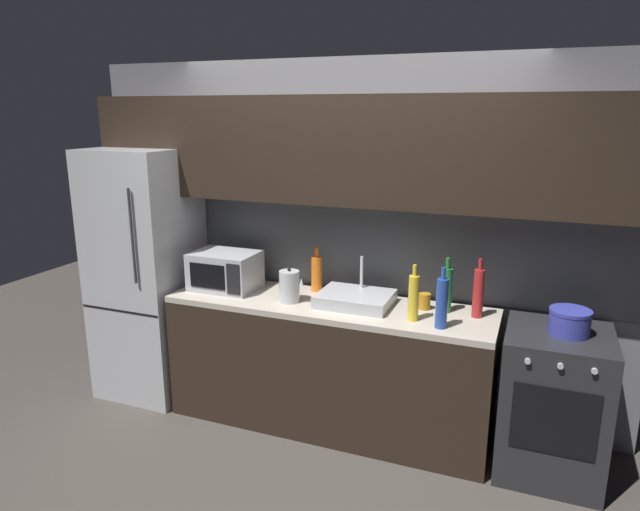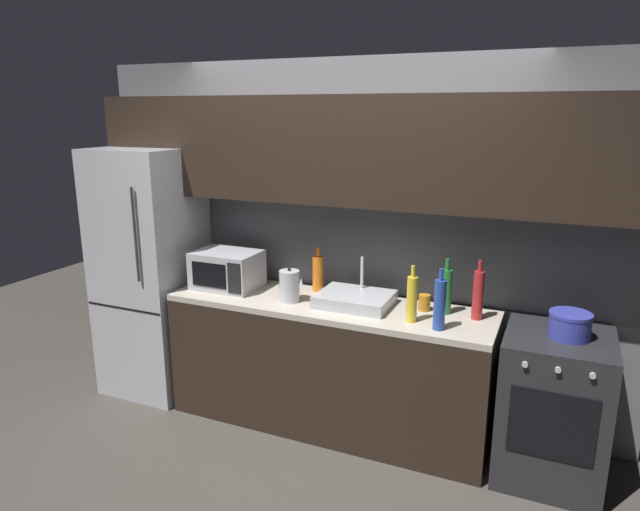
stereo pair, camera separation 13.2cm
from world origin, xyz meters
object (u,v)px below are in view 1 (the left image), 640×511
(microwave, at_px, (225,271))
(wine_bottle_orange, at_px, (317,273))
(oven_range, at_px, (553,403))
(cooking_pot, at_px, (570,322))
(refrigerator, at_px, (147,274))
(wine_bottle_red, at_px, (478,293))
(mug_amber, at_px, (425,301))
(wine_bottle_blue, at_px, (442,303))
(wine_bottle_yellow, at_px, (414,297))
(wine_bottle_green, at_px, (446,289))
(kettle, at_px, (289,286))

(microwave, distance_m, wine_bottle_orange, 0.66)
(oven_range, bearing_deg, cooking_pot, 2.03)
(refrigerator, distance_m, cooking_pot, 2.97)
(oven_range, xyz_separation_m, wine_bottle_orange, (-1.61, 0.21, 0.58))
(wine_bottle_orange, bearing_deg, wine_bottle_red, -5.91)
(microwave, height_order, mug_amber, microwave)
(wine_bottle_blue, height_order, wine_bottle_yellow, wine_bottle_blue)
(wine_bottle_red, bearing_deg, mug_amber, 176.35)
(wine_bottle_yellow, relative_size, mug_amber, 3.36)
(wine_bottle_blue, relative_size, wine_bottle_yellow, 1.05)
(wine_bottle_green, bearing_deg, cooking_pot, -9.05)
(wine_bottle_orange, distance_m, mug_amber, 0.80)
(mug_amber, relative_size, cooking_pot, 0.45)
(kettle, bearing_deg, wine_bottle_blue, -5.46)
(wine_bottle_green, height_order, wine_bottle_red, wine_bottle_red)
(wine_bottle_orange, xyz_separation_m, cooking_pot, (1.65, -0.21, -0.06))
(wine_bottle_green, xyz_separation_m, wine_bottle_yellow, (-0.16, -0.23, -0.00))
(mug_amber, bearing_deg, wine_bottle_green, 1.13)
(microwave, height_order, kettle, microwave)
(oven_range, height_order, wine_bottle_yellow, wine_bottle_yellow)
(cooking_pot, bearing_deg, microwave, 179.54)
(cooking_pot, bearing_deg, refrigerator, -180.00)
(refrigerator, bearing_deg, oven_range, -0.02)
(oven_range, xyz_separation_m, kettle, (-1.70, -0.07, 0.56))
(microwave, bearing_deg, cooking_pot, -0.46)
(wine_bottle_green, bearing_deg, mug_amber, -178.87)
(microwave, bearing_deg, oven_range, -0.50)
(refrigerator, relative_size, wine_bottle_yellow, 5.34)
(microwave, bearing_deg, refrigerator, -178.45)
(wine_bottle_red, height_order, mug_amber, wine_bottle_red)
(kettle, bearing_deg, cooking_pot, 2.48)
(wine_bottle_yellow, bearing_deg, wine_bottle_red, 29.62)
(wine_bottle_blue, relative_size, cooking_pot, 1.60)
(microwave, relative_size, kettle, 1.93)
(wine_bottle_red, bearing_deg, refrigerator, -177.85)
(oven_range, relative_size, wine_bottle_green, 2.52)
(cooking_pot, bearing_deg, mug_amber, 172.52)
(wine_bottle_red, bearing_deg, wine_bottle_green, 173.16)
(wine_bottle_green, bearing_deg, oven_range, -9.66)
(wine_bottle_yellow, bearing_deg, mug_amber, 83.41)
(wine_bottle_blue, xyz_separation_m, cooking_pot, (0.71, 0.17, -0.08))
(oven_range, relative_size, kettle, 3.78)
(wine_bottle_yellow, bearing_deg, refrigerator, 176.89)
(refrigerator, bearing_deg, wine_bottle_red, 2.15)
(wine_bottle_blue, bearing_deg, refrigerator, 175.61)
(wine_bottle_green, relative_size, wine_bottle_red, 0.95)
(refrigerator, xyz_separation_m, microwave, (0.68, 0.02, 0.09))
(oven_range, distance_m, wine_bottle_blue, 0.92)
(wine_bottle_blue, xyz_separation_m, mug_amber, (-0.15, 0.29, -0.10))
(kettle, height_order, cooking_pot, kettle)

